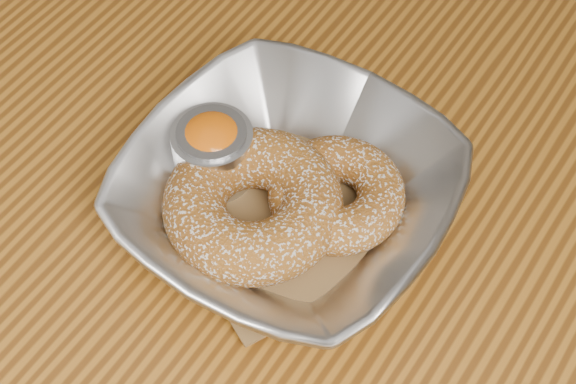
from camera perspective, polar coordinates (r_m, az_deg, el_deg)
The scene contains 6 objects.
table at distance 0.71m, azimuth -8.26°, elevation -3.25°, with size 1.20×0.80×0.75m.
serving_bowl at distance 0.57m, azimuth -0.00°, elevation -0.25°, with size 0.21×0.21×0.05m, color silver.
parchment at distance 0.59m, azimuth 0.00°, elevation -1.19°, with size 0.14×0.14×0.00m, color olive.
donut_back at distance 0.57m, azimuth 3.15°, elevation -0.14°, with size 0.09×0.09×0.03m, color brown.
donut_front at distance 0.56m, azimuth -2.28°, elevation -0.80°, with size 0.12×0.12×0.04m, color brown.
ramekin at distance 0.59m, azimuth -4.85°, elevation 2.70°, with size 0.05×0.05×0.05m.
Camera 1 is at (0.29, -0.25, 1.24)m, focal length 55.00 mm.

